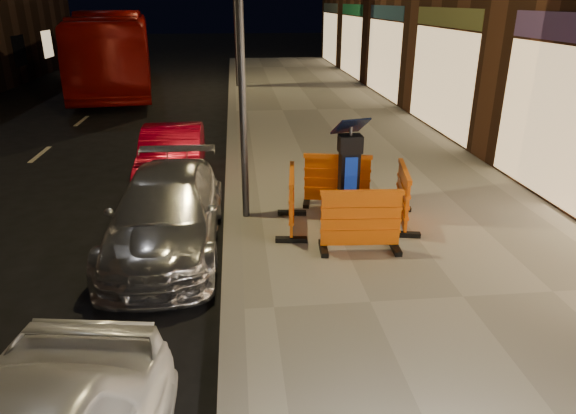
{
  "coord_description": "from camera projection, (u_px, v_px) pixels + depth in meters",
  "views": [
    {
      "loc": [
        0.14,
        -5.51,
        3.75
      ],
      "look_at": [
        0.8,
        1.0,
        1.1
      ],
      "focal_mm": 32.0,
      "sensor_mm": 36.0,
      "label": 1
    }
  ],
  "objects": [
    {
      "name": "barrier_bldgside",
      "position": [
        403.0,
        196.0,
        8.72
      ],
      "size": [
        0.75,
        1.34,
        0.99
      ],
      "primitive_type": "cube",
      "rotation": [
        0.0,
        0.0,
        1.38
      ],
      "color": "orange",
      "rests_on": "sidewalk"
    },
    {
      "name": "street_lamp_far",
      "position": [
        235.0,
        15.0,
        21.91
      ],
      "size": [
        0.12,
        0.12,
        6.0
      ],
      "primitive_type": "cylinder",
      "color": "#3F3F44",
      "rests_on": "sidewalk"
    },
    {
      "name": "ground_plane",
      "position": [
        233.0,
        320.0,
        6.47
      ],
      "size": [
        120.0,
        120.0,
        0.0
      ],
      "primitive_type": "plane",
      "color": "black",
      "rests_on": "ground"
    },
    {
      "name": "kerb",
      "position": [
        233.0,
        315.0,
        6.44
      ],
      "size": [
        0.3,
        60.0,
        0.15
      ],
      "primitive_type": "cube",
      "color": "slate",
      "rests_on": "ground"
    },
    {
      "name": "barrier_kerbside",
      "position": [
        292.0,
        200.0,
        8.54
      ],
      "size": [
        0.66,
        1.32,
        0.99
      ],
      "primitive_type": "cube",
      "rotation": [
        0.0,
        0.0,
        1.45
      ],
      "color": "orange",
      "rests_on": "sidewalk"
    },
    {
      "name": "car_red",
      "position": [
        175.0,
        182.0,
        11.34
      ],
      "size": [
        1.36,
        3.68,
        1.2
      ],
      "primitive_type": "imported",
      "rotation": [
        0.0,
        0.0,
        0.03
      ],
      "color": "#980218",
      "rests_on": "ground"
    },
    {
      "name": "car_silver",
      "position": [
        170.0,
        247.0,
        8.37
      ],
      "size": [
        1.73,
        4.17,
        1.2
      ],
      "primitive_type": "imported",
      "rotation": [
        0.0,
        0.0,
        -0.01
      ],
      "color": "silver",
      "rests_on": "ground"
    },
    {
      "name": "parking_kiosk",
      "position": [
        349.0,
        176.0,
        8.49
      ],
      "size": [
        0.64,
        0.64,
        1.77
      ],
      "primitive_type": "cube",
      "rotation": [
        0.0,
        0.0,
        -0.15
      ],
      "color": "black",
      "rests_on": "sidewalk"
    },
    {
      "name": "barrier_back",
      "position": [
        337.0,
        180.0,
        9.51
      ],
      "size": [
        1.34,
        0.77,
        0.99
      ],
      "primitive_type": "cube",
      "rotation": [
        0.0,
        0.0,
        -0.2
      ],
      "color": "orange",
      "rests_on": "sidewalk"
    },
    {
      "name": "bus_doubledecker",
      "position": [
        119.0,
        90.0,
        22.97
      ],
      "size": [
        4.55,
        12.26,
        3.34
      ],
      "primitive_type": "imported",
      "rotation": [
        0.0,
        0.0,
        0.15
      ],
      "color": "#940805",
      "rests_on": "ground"
    },
    {
      "name": "sidewalk",
      "position": [
        462.0,
        301.0,
        6.72
      ],
      "size": [
        6.0,
        60.0,
        0.15
      ],
      "primitive_type": "cube",
      "color": "gray",
      "rests_on": "ground"
    },
    {
      "name": "barrier_front",
      "position": [
        361.0,
        221.0,
        7.76
      ],
      "size": [
        1.29,
        0.6,
        0.99
      ],
      "primitive_type": "cube",
      "rotation": [
        0.0,
        0.0,
        -0.06
      ],
      "color": "orange",
      "rests_on": "sidewalk"
    },
    {
      "name": "street_lamp_mid",
      "position": [
        241.0,
        41.0,
        8.08
      ],
      "size": [
        0.12,
        0.12,
        6.0
      ],
      "primitive_type": "cylinder",
      "color": "#3F3F44",
      "rests_on": "sidewalk"
    }
  ]
}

